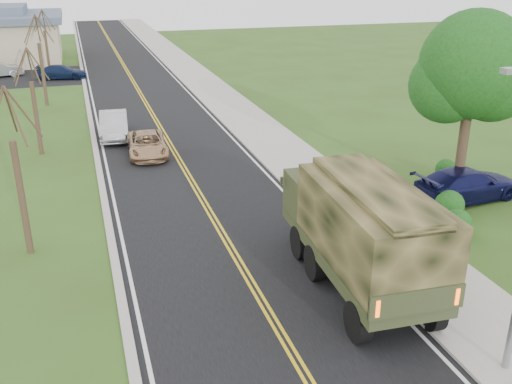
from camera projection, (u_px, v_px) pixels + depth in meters
name	position (u px, v px, depth m)	size (l,w,h in m)	color
road	(135.00, 84.00, 49.14)	(8.00, 120.00, 0.01)	black
curb_right	(182.00, 80.00, 50.27)	(0.30, 120.00, 0.12)	#9E998E
sidewalk_right	(202.00, 79.00, 50.76)	(3.20, 120.00, 0.10)	#9E998E
curb_left	(85.00, 86.00, 47.97)	(0.30, 120.00, 0.10)	#9E998E
leafy_tree	(473.00, 73.00, 23.61)	(4.83, 4.50, 8.10)	#38281C
bare_tree_a	(20.00, 185.00, 19.68)	(1.93, 2.26, 6.08)	#38281C
bare_tree_b	(35.00, 109.00, 30.35)	(1.83, 2.14, 5.73)	#38281C
bare_tree_c	(42.00, 67.00, 40.85)	(2.04, 2.39, 6.42)	#38281C
bare_tree_d	(47.00, 48.00, 51.55)	(1.88, 2.20, 5.91)	#38281C
military_truck	(361.00, 226.00, 17.63)	(3.01, 7.74, 3.80)	black
suv_champagne	(147.00, 144.00, 30.86)	(2.02, 4.38, 1.22)	tan
sedan_silver	(114.00, 125.00, 33.91)	(1.60, 4.59, 1.51)	#AAABAF
pickup_navy	(467.00, 184.00, 24.94)	(2.06, 5.06, 1.47)	#11123E
lot_car_navy	(62.00, 72.00, 50.94)	(1.74, 4.28, 1.24)	#101C3B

